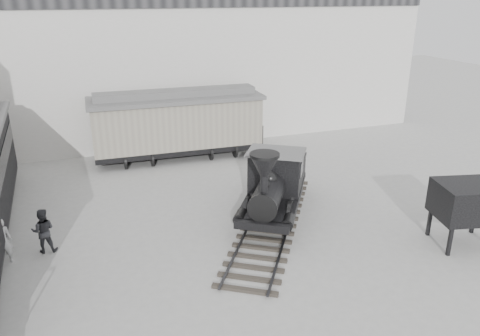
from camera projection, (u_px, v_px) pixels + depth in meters
name	position (u px, v px, depth m)	size (l,w,h in m)	color
ground	(254.00, 265.00, 16.12)	(90.00, 90.00, 0.00)	#9E9E9B
north_wall	(162.00, 52.00, 27.35)	(34.00, 2.51, 11.00)	silver
locomotive	(274.00, 188.00, 19.16)	(7.15, 9.39, 3.47)	#322B27
boxcar	(177.00, 123.00, 25.93)	(9.54, 3.25, 3.87)	black
visitor_a	(2.00, 241.00, 15.96)	(0.62, 0.41, 1.71)	#B5B5B5
visitor_b	(43.00, 231.00, 16.69)	(0.81, 0.63, 1.66)	#313236
coal_hopper	(467.00, 205.00, 16.95)	(2.56, 2.26, 2.40)	black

